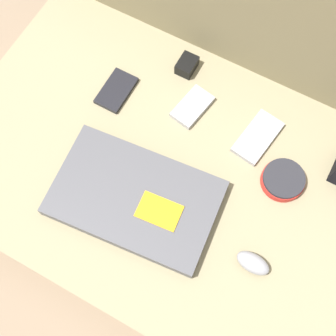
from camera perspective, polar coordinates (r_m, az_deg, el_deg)
name	(u,v)px	position (r m, az deg, el deg)	size (l,w,h in m)	color
ground_plane	(168,188)	(1.16, 0.00, -2.51)	(8.00, 8.00, 0.00)	#7A6651
couch_seat	(168,180)	(1.10, 0.00, -1.50)	(1.00, 0.65, 0.12)	#847A5B
laptop	(135,198)	(1.01, -4.00, -3.69)	(0.37, 0.25, 0.03)	#47474C
computer_mouse	(253,263)	(0.99, 10.32, -11.33)	(0.07, 0.04, 0.04)	gray
speaker_puck	(283,180)	(1.05, 13.85, -1.41)	(0.10, 0.10, 0.03)	red
phone_silver	(192,107)	(1.10, 2.99, 7.46)	(0.07, 0.11, 0.01)	#99999E
phone_black	(116,91)	(1.13, -6.32, 9.37)	(0.06, 0.11, 0.01)	black
phone_small	(258,137)	(1.09, 10.87, 3.71)	(0.08, 0.14, 0.01)	#99999E
charger_brick	(187,65)	(1.15, 2.32, 12.41)	(0.04, 0.05, 0.03)	black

